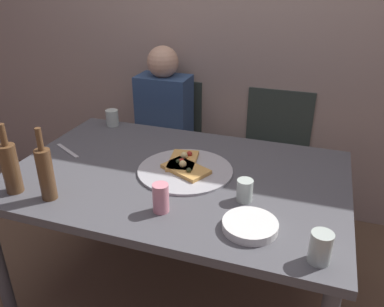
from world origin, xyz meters
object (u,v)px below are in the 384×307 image
(wine_bottle, at_px, (10,167))
(tumbler_near, at_px, (112,118))
(wine_glass, at_px, (245,190))
(chair_left, at_px, (168,135))
(soda_can, at_px, (161,198))
(plate_stack, at_px, (250,226))
(tumbler_far, at_px, (321,247))
(pizza_tray, at_px, (185,170))
(beer_bottle, at_px, (46,173))
(chair_right, at_px, (274,150))
(pizza_slice_extra, at_px, (184,160))
(pizza_slice_last, at_px, (185,168))
(table_knife, at_px, (67,151))
(dining_table, at_px, (176,186))
(guest_in_sweater, at_px, (160,126))

(wine_bottle, relative_size, tumbler_near, 3.19)
(wine_glass, height_order, chair_left, chair_left)
(soda_can, relative_size, plate_stack, 0.58)
(tumbler_far, xyz_separation_m, soda_can, (-0.61, 0.10, 0.00))
(pizza_tray, relative_size, beer_bottle, 1.42)
(tumbler_near, distance_m, chair_right, 1.10)
(pizza_slice_extra, height_order, plate_stack, pizza_slice_extra)
(pizza_slice_last, height_order, wine_glass, wine_glass)
(tumbler_near, bearing_deg, wine_bottle, -91.04)
(pizza_tray, distance_m, table_knife, 0.67)
(dining_table, distance_m, pizza_tray, 0.09)
(wine_bottle, relative_size, beer_bottle, 0.98)
(soda_can, bearing_deg, guest_in_sweater, 113.77)
(wine_bottle, xyz_separation_m, tumbler_far, (1.28, -0.03, -0.06))
(dining_table, bearing_deg, wine_glass, -19.39)
(tumbler_far, bearing_deg, guest_in_sweater, 132.68)
(dining_table, height_order, beer_bottle, beer_bottle)
(dining_table, relative_size, tumbler_near, 15.98)
(pizza_slice_last, xyz_separation_m, tumbler_far, (0.63, -0.43, 0.03))
(plate_stack, xyz_separation_m, table_knife, (-1.06, 0.36, -0.01))
(pizza_tray, bearing_deg, table_knife, 179.27)
(pizza_slice_last, distance_m, tumbler_near, 0.76)
(beer_bottle, bearing_deg, dining_table, 41.30)
(tumbler_far, xyz_separation_m, guest_in_sweater, (-1.09, 1.18, -0.16))
(tumbler_far, xyz_separation_m, plate_stack, (-0.25, 0.10, -0.04))
(pizza_tray, relative_size, pizza_slice_last, 1.79)
(dining_table, bearing_deg, chair_right, 68.86)
(beer_bottle, height_order, soda_can, beer_bottle)
(chair_right, distance_m, guest_in_sweater, 0.80)
(pizza_slice_extra, height_order, soda_can, soda_can)
(plate_stack, height_order, guest_in_sweater, guest_in_sweater)
(pizza_tray, distance_m, pizza_slice_last, 0.02)
(plate_stack, distance_m, table_knife, 1.11)
(table_knife, bearing_deg, chair_right, -109.61)
(dining_table, bearing_deg, plate_stack, -37.09)
(wine_bottle, relative_size, wine_glass, 3.30)
(soda_can, height_order, chair_left, chair_left)
(pizza_tray, relative_size, chair_left, 0.51)
(tumbler_far, bearing_deg, dining_table, 148.31)
(pizza_tray, relative_size, plate_stack, 2.17)
(beer_bottle, xyz_separation_m, table_knife, (-0.21, 0.42, -0.12))
(plate_stack, relative_size, chair_left, 0.23)
(wine_bottle, distance_m, chair_right, 1.65)
(pizza_slice_last, height_order, chair_left, chair_left)
(tumbler_far, relative_size, table_knife, 0.51)
(wine_bottle, bearing_deg, chair_right, 53.44)
(tumbler_near, bearing_deg, pizza_slice_last, -34.09)
(dining_table, bearing_deg, pizza_slice_last, 26.98)
(pizza_slice_last, height_order, beer_bottle, beer_bottle)
(pizza_slice_last, xyz_separation_m, tumbler_near, (-0.63, 0.43, 0.03))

